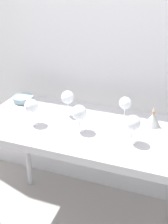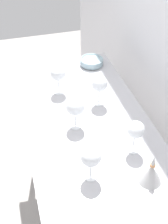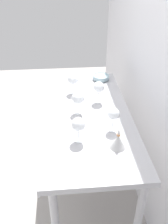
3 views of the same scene
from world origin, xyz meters
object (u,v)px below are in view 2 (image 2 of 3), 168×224
Objects in this scene: wine_glass_near_center at (75,107)px; tasting_sheet_upper at (80,83)px; wine_glass_near_left at (58,74)px; decanter_funnel at (151,173)px; wine_glass_near_right at (91,157)px; wine_glass_far_right at (136,130)px; wine_glass_far_left at (99,84)px; tasting_bowl at (92,61)px.

tasting_sheet_upper is (-0.36, 0.12, -0.12)m from wine_glass_near_center.
decanter_funnel is at bearing 17.72° from wine_glass_near_left.
wine_glass_near_right reaches higher than tasting_sheet_upper.
wine_glass_far_right reaches higher than decanter_funnel.
wine_glass_far_left is at bearing -175.71° from decanter_funnel.
wine_glass_near_left is 0.60m from wine_glass_far_right.
wine_glass_far_left is 1.02× the size of wine_glass_near_center.
wine_glass_near_left is 0.84× the size of tasting_sheet_upper.
wine_glass_near_center reaches higher than wine_glass_far_right.
wine_glass_far_left is at bearing 8.15° from tasting_sheet_upper.
decanter_funnel is (0.97, -0.04, 0.02)m from tasting_bowl.
wine_glass_near_center is 0.84× the size of tasting_sheet_upper.
wine_glass_near_center is at bearing -23.59° from tasting_sheet_upper.
wine_glass_far_right reaches higher than tasting_sheet_upper.
wine_glass_near_center is at bearing -137.29° from wine_glass_far_right.
wine_glass_near_right is at bearing -0.03° from wine_glass_near_left.
wine_glass_near_right is 1.16× the size of decanter_funnel.
tasting_bowl is (-0.24, 0.27, -0.09)m from wine_glass_near_left.
wine_glass_far_left is 1.03× the size of wine_glass_near_right.
decanter_funnel is (0.73, 0.23, -0.07)m from wine_glass_near_left.
tasting_bowl is at bearing 130.90° from wine_glass_near_left.
wine_glass_near_right is (0.33, -0.02, 0.00)m from wine_glass_near_center.
wine_glass_near_left is 1.00× the size of wine_glass_near_right.
wine_glass_far_left is at bearing -173.36° from wine_glass_far_right.
wine_glass_near_right is at bearing -22.01° from wine_glass_far_left.
wine_glass_near_center is 0.32m from wine_glass_near_left.
tasting_bowl is at bearing 140.64° from tasting_sheet_upper.
wine_glass_far_right is at bearing 4.15° from tasting_sheet_upper.
tasting_sheet_upper is 0.23m from tasting_bowl.
wine_glass_near_center reaches higher than tasting_bowl.
wine_glass_far_left is 0.26m from wine_glass_near_left.
wine_glass_far_left reaches higher than tasting_bowl.
tasting_sheet_upper is at bearing -34.59° from tasting_bowl.
decanter_funnel is at bearing -2.32° from tasting_bowl.
wine_glass_near_left is (-0.17, -0.19, -0.01)m from wine_glass_far_left.
wine_glass_near_right reaches higher than tasting_bowl.
wine_glass_far_right is 1.15× the size of decanter_funnel.
wine_glass_near_left is 0.19m from tasting_sheet_upper.
tasting_sheet_upper is 1.30× the size of tasting_bowl.
wine_glass_near_center is at bearing -24.74° from tasting_bowl.
decanter_funnel is (0.57, 0.04, -0.08)m from wine_glass_far_left.
wine_glass_near_center is 1.00× the size of wine_glass_near_left.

